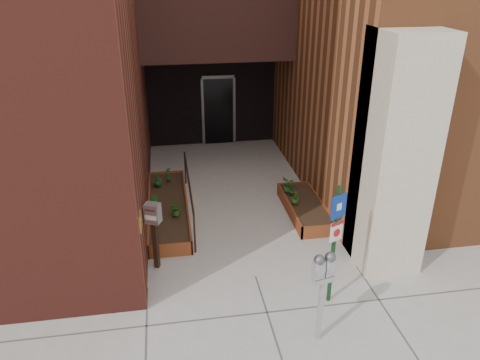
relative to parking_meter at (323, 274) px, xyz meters
name	(u,v)px	position (x,y,z in m)	size (l,w,h in m)	color
ground	(256,277)	(-0.66, 1.70, -1.22)	(80.00, 80.00, 0.00)	#9E9991
planter_left	(168,209)	(-2.21, 4.40, -1.09)	(0.90, 3.60, 0.30)	brown
planter_right	(305,208)	(0.94, 3.90, -1.09)	(0.80, 2.20, 0.30)	brown
handrail	(189,185)	(-1.71, 4.35, -0.47)	(0.04, 3.34, 0.90)	black
parking_meter	(323,274)	(0.00, 0.00, 0.00)	(0.36, 0.20, 1.58)	#B6B7B9
sign_post	(335,233)	(0.47, 0.83, 0.15)	(0.29, 0.14, 2.22)	#14381A
payment_dropbox	(154,222)	(-2.47, 2.32, -0.23)	(0.33, 0.29, 1.38)	black
shrub_left_a	(176,208)	(-2.03, 3.79, -0.76)	(0.29, 0.29, 0.32)	#2A621C
shrub_left_b	(154,205)	(-2.51, 3.96, -0.71)	(0.23, 0.23, 0.41)	#1A5518
shrub_left_c	(158,179)	(-2.42, 5.35, -0.74)	(0.20, 0.20, 0.36)	#185419
shrub_left_d	(168,174)	(-2.16, 5.59, -0.74)	(0.19, 0.19, 0.36)	#205819
shrub_right_a	(295,197)	(0.69, 3.89, -0.76)	(0.18, 0.18, 0.32)	#285A19
shrub_right_b	(292,189)	(0.73, 4.33, -0.76)	(0.17, 0.17, 0.32)	#1C6221
shrub_right_c	(288,184)	(0.69, 4.51, -0.73)	(0.34, 0.34, 0.38)	#285618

